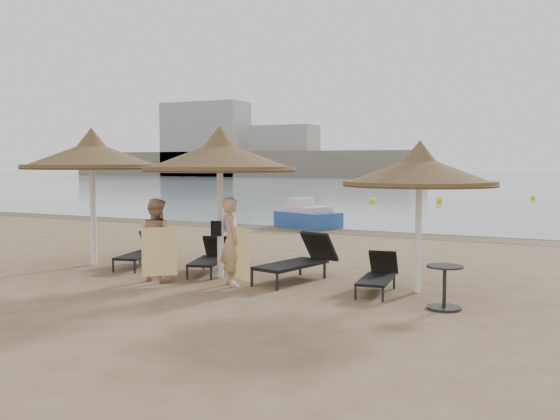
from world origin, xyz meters
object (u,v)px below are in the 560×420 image
(lounger_near_right, at_px, (300,259))
(pedal_boat, at_px, (307,217))
(lounger_far_left, at_px, (143,251))
(side_table, at_px, (444,289))
(palapa_left, at_px, (92,156))
(person_right, at_px, (231,234))
(lounger_near_left, at_px, (210,257))
(palapa_center, at_px, (220,157))
(person_left, at_px, (156,233))
(lounger_far_right, at_px, (378,274))
(palapa_right, at_px, (419,171))

(lounger_near_right, distance_m, pedal_boat, 10.12)
(lounger_far_left, relative_size, side_table, 2.48)
(palapa_left, height_order, person_right, palapa_left)
(lounger_near_left, height_order, side_table, lounger_near_left)
(palapa_left, xyz_separation_m, side_table, (8.24, -0.80, -2.20))
(lounger_near_right, bearing_deg, person_right, -117.88)
(palapa_center, height_order, person_left, palapa_center)
(palapa_center, relative_size, person_left, 1.63)
(lounger_far_right, bearing_deg, person_left, -174.37)
(palapa_right, bearing_deg, side_table, -57.31)
(side_table, bearing_deg, lounger_far_left, 170.65)
(palapa_center, height_order, lounger_near_left, palapa_center)
(side_table, xyz_separation_m, person_left, (-5.73, -0.11, 0.63))
(lounger_near_right, bearing_deg, side_table, -9.50)
(lounger_far_right, bearing_deg, pedal_boat, 113.73)
(palapa_right, relative_size, pedal_boat, 1.06)
(palapa_center, height_order, palapa_right, palapa_center)
(person_right, relative_size, pedal_boat, 0.75)
(palapa_center, xyz_separation_m, lounger_near_left, (-0.52, 0.42, -2.16))
(palapa_center, xyz_separation_m, lounger_far_right, (3.37, 0.10, -2.18))
(palapa_left, distance_m, lounger_far_right, 7.20)
(palapa_left, height_order, lounger_far_right, palapa_left)
(lounger_near_right, height_order, person_right, person_right)
(side_table, relative_size, person_left, 0.37)
(palapa_left, distance_m, person_left, 3.09)
(lounger_near_left, distance_m, lounger_near_right, 2.11)
(lounger_far_right, height_order, person_right, person_right)
(lounger_far_right, relative_size, pedal_boat, 0.62)
(palapa_center, relative_size, lounger_far_left, 1.77)
(lounger_near_left, relative_size, side_table, 2.44)
(lounger_near_left, distance_m, person_left, 1.51)
(palapa_left, xyz_separation_m, palapa_right, (7.52, 0.32, -0.31))
(lounger_far_left, bearing_deg, lounger_far_right, -15.85)
(palapa_right, distance_m, side_table, 2.31)
(lounger_far_left, xyz_separation_m, person_left, (1.38, -1.28, 0.63))
(lounger_far_right, distance_m, person_left, 4.50)
(palapa_left, xyz_separation_m, lounger_near_left, (2.96, 0.38, -2.20))
(lounger_near_right, bearing_deg, lounger_near_left, -166.19)
(lounger_near_right, xyz_separation_m, person_left, (-2.56, -1.36, 0.55))
(side_table, bearing_deg, palapa_center, 170.89)
(lounger_far_right, bearing_deg, lounger_far_left, 169.97)
(lounger_near_right, bearing_deg, pedal_boat, 125.14)
(palapa_center, height_order, lounger_far_right, palapa_center)
(person_right, bearing_deg, lounger_far_right, -119.96)
(person_left, distance_m, person_right, 1.65)
(palapa_left, relative_size, side_table, 4.47)
(palapa_right, xyz_separation_m, lounger_far_left, (-6.39, 0.05, -1.88))
(lounger_near_left, distance_m, pedal_boat, 9.56)
(palapa_center, relative_size, palapa_right, 1.12)
(lounger_far_right, bearing_deg, person_right, -171.85)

